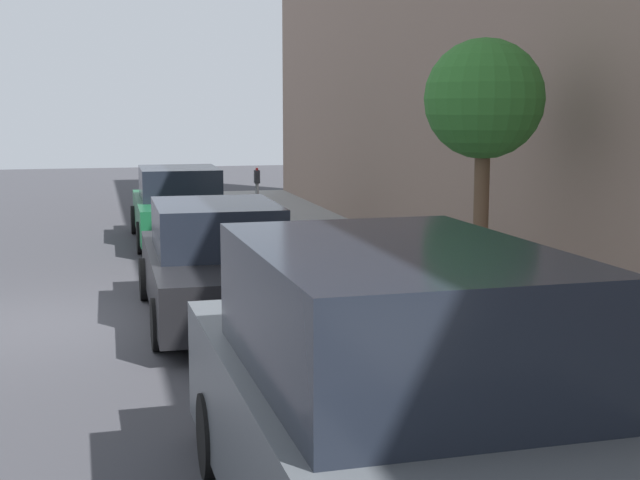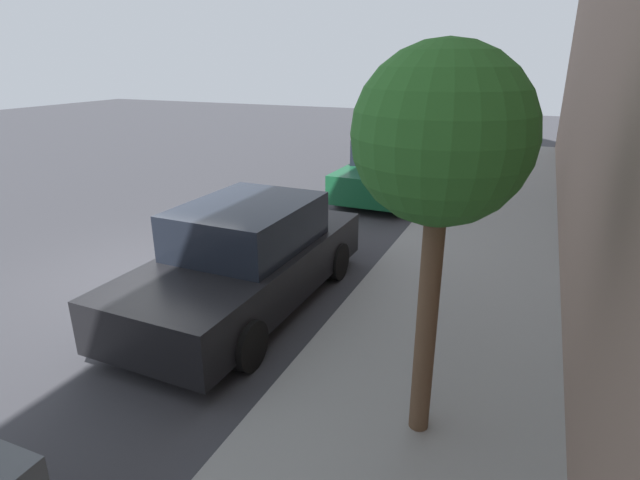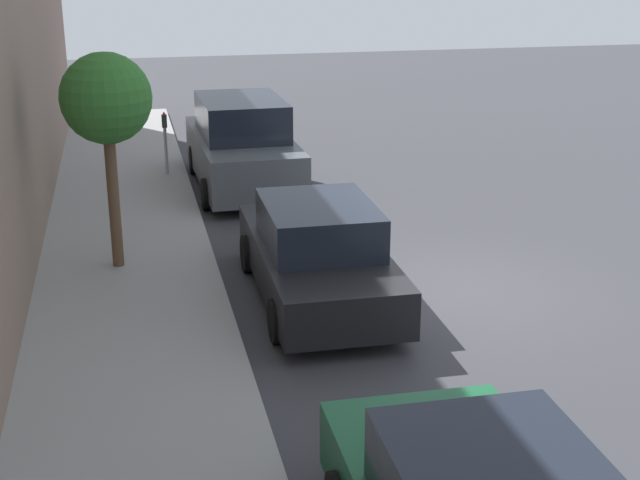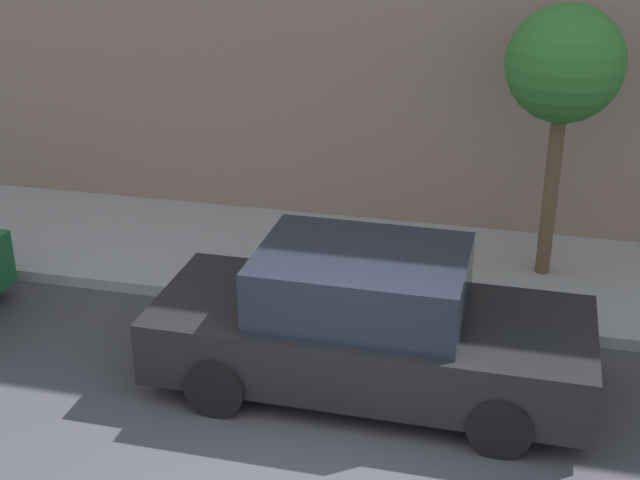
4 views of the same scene
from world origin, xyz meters
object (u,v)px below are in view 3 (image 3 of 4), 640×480
street_tree (106,101)px  parking_meter_near (165,137)px  parked_sedan_second (318,254)px  parked_suv_nearest (242,146)px

street_tree → parking_meter_near: bearing=-101.0°
parked_sedan_second → parking_meter_near: bearing=-76.5°
parked_suv_nearest → parked_sedan_second: (-0.23, 6.60, -0.21)m
parked_suv_nearest → street_tree: (2.73, 4.82, 1.92)m
parking_meter_near → street_tree: 6.19m
parked_sedan_second → parked_suv_nearest: bearing=-88.0°
parked_suv_nearest → parked_sedan_second: size_ratio=1.07×
parked_sedan_second → street_tree: street_tree is taller
street_tree → parked_suv_nearest: bearing=-119.5°
parked_sedan_second → street_tree: bearing=-31.0°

